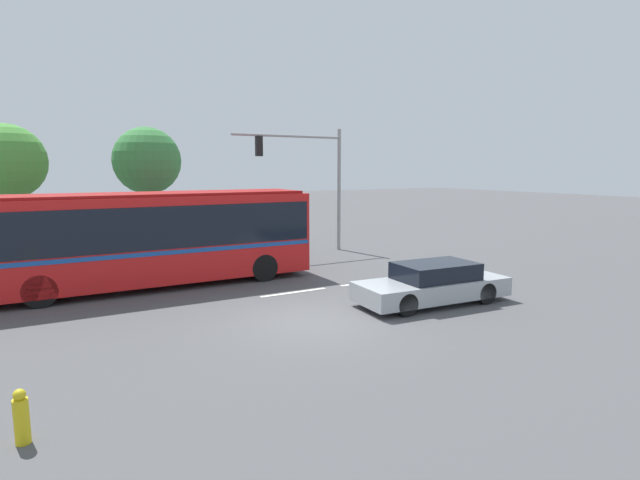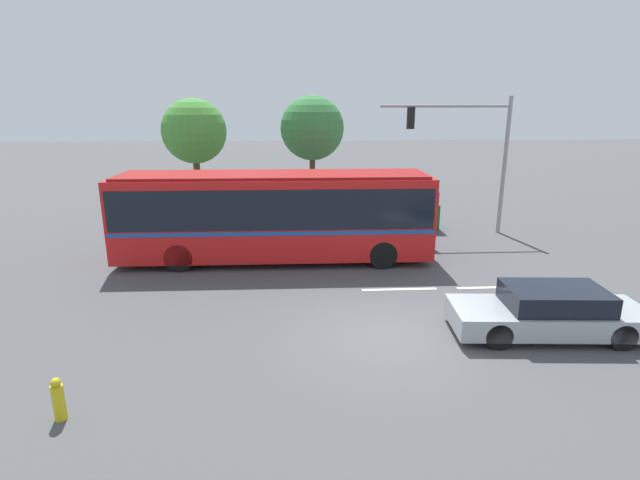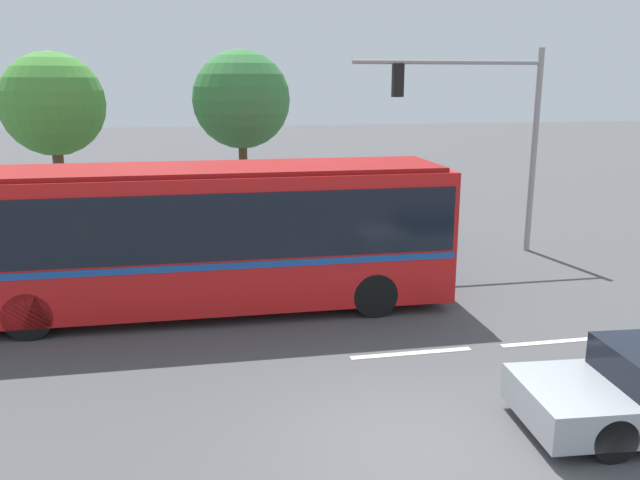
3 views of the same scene
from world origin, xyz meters
TOP-DOWN VIEW (x-y plane):
  - ground_plane at (0.00, 0.00)m, footprint 140.00×140.00m
  - city_bus at (-2.98, 6.36)m, footprint 11.50×2.67m
  - sedan_foreground at (4.14, -0.21)m, footprint 4.93×2.10m
  - traffic_light_pole at (5.64, 9.93)m, footprint 5.72×0.24m
  - flowering_hedge at (0.75, 11.03)m, footprint 7.44×1.41m
  - street_tree_left at (-7.17, 13.89)m, footprint 3.21×3.21m
  - street_tree_centre at (-1.24, 14.65)m, footprint 3.32×3.32m
  - fire_hydrant at (-6.67, -3.09)m, footprint 0.22×0.22m
  - lane_stripe_near at (1.04, 3.08)m, footprint 2.40×0.16m
  - lane_stripe_mid at (4.10, 3.07)m, footprint 2.40×0.16m

SIDE VIEW (x-z plane):
  - ground_plane at x=0.00m, z-range 0.00..0.00m
  - lane_stripe_near at x=1.04m, z-range 0.00..0.01m
  - lane_stripe_mid at x=4.10m, z-range 0.00..0.01m
  - fire_hydrant at x=-6.67m, z-range -0.02..0.84m
  - sedan_foreground at x=4.14m, z-range -0.03..1.23m
  - flowering_hedge at x=0.75m, z-range -0.01..1.79m
  - city_bus at x=-2.98m, z-range 0.23..3.50m
  - traffic_light_pole at x=5.64m, z-range 1.00..7.04m
  - street_tree_left at x=-7.17m, z-range 1.37..7.38m
  - street_tree_centre at x=-1.24m, z-range 1.40..7.55m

